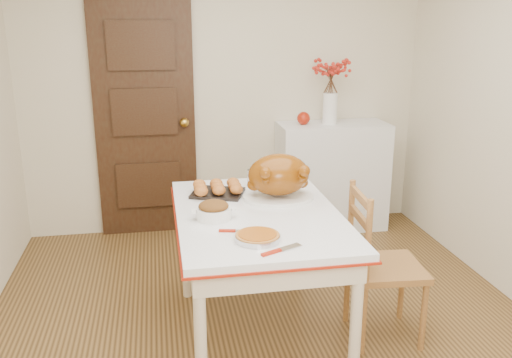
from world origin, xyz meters
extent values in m
cube|color=#402A13|center=(0.00, 0.00, 0.00)|extent=(3.50, 4.00, 0.00)
cube|color=beige|center=(0.00, 2.00, 1.25)|extent=(3.50, 0.00, 2.50)
cube|color=black|center=(-0.70, 1.97, 1.03)|extent=(0.85, 0.06, 2.06)
cube|color=white|center=(0.94, 1.78, 0.48)|extent=(0.97, 0.43, 0.97)
sphere|color=#9E1B09|center=(0.66, 1.78, 1.03)|extent=(0.11, 0.11, 0.11)
cylinder|color=#9E4C10|center=(-0.14, -0.32, 0.84)|extent=(0.23, 0.23, 0.05)
cylinder|color=white|center=(-0.01, 0.57, 0.87)|extent=(0.08, 0.08, 0.11)
camera|label=1|loc=(-0.60, -2.80, 1.89)|focal=38.52mm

